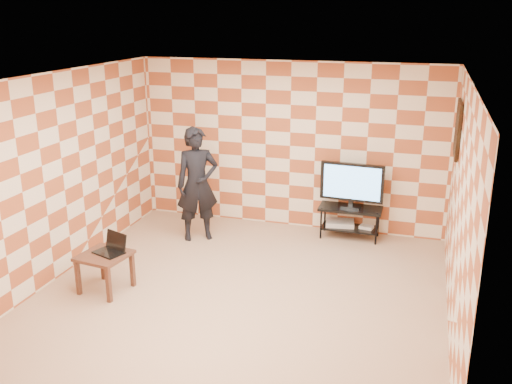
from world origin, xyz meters
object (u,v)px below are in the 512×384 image
side_table (105,261)px  person (197,184)px  tv_stand (350,216)px  tv (352,183)px

side_table → person: (0.47, 1.98, 0.47)m
tv_stand → person: (-2.27, -0.71, 0.52)m
tv_stand → side_table: size_ratio=1.50×
tv_stand → tv: 0.53m
tv → person: person is taller
person → tv_stand: bearing=-14.4°
tv_stand → side_table: bearing=-135.5°
tv_stand → person: bearing=-162.7°
side_table → tv: bearing=44.5°
side_table → tv_stand: bearing=44.5°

